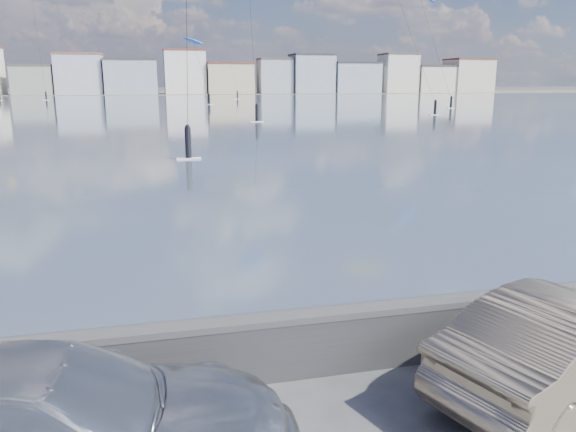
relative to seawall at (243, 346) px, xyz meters
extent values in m
cube|color=#394A5C|center=(0.00, 88.80, -0.58)|extent=(500.00, 177.00, 0.00)
cube|color=#4C473D|center=(0.00, 197.30, -0.57)|extent=(500.00, 60.00, 0.00)
cube|color=#28282B|center=(0.00, 0.00, -0.13)|extent=(400.00, 0.35, 0.90)
cylinder|color=#28282B|center=(0.00, 0.00, 0.32)|extent=(400.00, 0.36, 0.36)
cube|color=gray|center=(-35.00, 183.30, 3.67)|extent=(12.00, 10.00, 8.50)
cube|color=#4C423D|center=(-35.00, 183.30, 8.22)|extent=(12.24, 10.20, 0.60)
cube|color=#B2B7C6|center=(-21.50, 183.30, 5.42)|extent=(14.00, 11.00, 12.00)
cube|color=brown|center=(-21.50, 183.30, 11.72)|extent=(14.28, 11.22, 0.60)
cube|color=#9EA8B7|center=(-6.00, 183.30, 4.67)|extent=(16.00, 13.00, 10.50)
cube|color=#383330|center=(-6.00, 183.30, 10.22)|extent=(16.32, 13.26, 0.60)
cube|color=white|center=(11.00, 183.30, 6.17)|extent=(13.00, 10.00, 13.50)
cube|color=brown|center=(11.00, 183.30, 13.22)|extent=(13.26, 10.20, 0.60)
cube|color=beige|center=(25.50, 183.30, 4.17)|extent=(15.00, 12.00, 9.50)
cube|color=brown|center=(25.50, 183.30, 9.22)|extent=(15.30, 12.24, 0.60)
cube|color=#9EA8B7|center=(41.00, 183.30, 4.92)|extent=(11.00, 9.00, 11.00)
cube|color=#4C423D|center=(41.00, 183.30, 10.72)|extent=(11.22, 9.18, 0.60)
cube|color=#9EA8B7|center=(54.00, 183.30, 5.67)|extent=(14.00, 11.00, 12.50)
cube|color=#2D2D33|center=(54.00, 183.30, 12.22)|extent=(14.28, 11.22, 0.60)
cube|color=#9EA8B7|center=(69.50, 183.30, 4.42)|extent=(16.00, 12.00, 10.00)
cube|color=#2D2D33|center=(69.50, 183.30, 9.72)|extent=(16.32, 12.24, 0.60)
cube|color=silver|center=(86.00, 183.30, 5.92)|extent=(12.00, 10.00, 13.00)
cube|color=#4C423D|center=(86.00, 183.30, 12.72)|extent=(12.24, 10.20, 0.60)
cube|color=beige|center=(99.50, 183.30, 3.92)|extent=(14.00, 11.00, 9.00)
cube|color=#383330|center=(99.50, 183.30, 8.72)|extent=(14.28, 11.22, 0.60)
cube|color=beige|center=(114.00, 183.30, 5.17)|extent=(15.00, 12.00, 11.50)
cube|color=brown|center=(114.00, 183.30, 11.22)|extent=(15.30, 12.24, 0.60)
imported|color=#ABAEB3|center=(-2.46, -1.85, 0.23)|extent=(5.72, 2.71, 1.61)
imported|color=tan|center=(4.53, -1.46, 0.19)|extent=(4.98, 3.10, 1.55)
cube|color=white|center=(10.17, 52.84, -0.53)|extent=(1.40, 0.42, 0.08)
cylinder|color=black|center=(10.17, 52.84, 0.37)|extent=(0.36, 0.36, 1.70)
sphere|color=black|center=(10.17, 52.84, 1.27)|extent=(0.28, 0.28, 0.28)
cylinder|color=black|center=(10.45, 56.74, 9.12)|extent=(0.60, 7.82, 16.82)
cube|color=white|center=(-23.41, 130.56, -0.53)|extent=(1.40, 0.42, 0.08)
cylinder|color=black|center=(-23.41, 130.56, 0.37)|extent=(0.36, 0.36, 1.70)
sphere|color=black|center=(-23.41, 130.56, 1.27)|extent=(0.28, 0.28, 0.28)
cylinder|color=black|center=(-24.78, 135.21, 13.97)|extent=(2.77, 9.33, 26.50)
ellipsoid|color=blue|center=(8.35, 111.54, 11.48)|extent=(4.92, 8.60, 2.84)
cube|color=white|center=(9.84, 98.65, -0.53)|extent=(1.40, 0.42, 0.08)
cylinder|color=black|center=(9.84, 98.65, 0.37)|extent=(0.36, 0.36, 1.70)
sphere|color=black|center=(9.84, 98.65, 1.27)|extent=(0.28, 0.28, 0.28)
cylinder|color=black|center=(9.09, 105.09, 6.10)|extent=(1.52, 12.92, 10.79)
cube|color=white|center=(34.91, 59.59, -0.53)|extent=(1.40, 0.42, 0.08)
cylinder|color=black|center=(34.91, 59.59, 0.37)|extent=(0.36, 0.36, 1.70)
sphere|color=black|center=(34.91, 59.59, 1.27)|extent=(0.28, 0.28, 0.28)
cylinder|color=black|center=(33.44, 67.59, 13.12)|extent=(2.98, 16.02, 24.82)
cube|color=white|center=(46.04, 75.17, -0.53)|extent=(1.40, 0.42, 0.08)
cylinder|color=black|center=(46.04, 75.17, 0.37)|extent=(0.36, 0.36, 1.70)
sphere|color=black|center=(46.04, 75.17, 1.27)|extent=(0.28, 0.28, 0.28)
cylinder|color=black|center=(44.68, 79.73, 10.00)|extent=(2.75, 9.15, 18.57)
cube|color=white|center=(19.64, 128.25, -0.53)|extent=(1.40, 0.42, 0.08)
cylinder|color=black|center=(19.64, 128.25, 0.37)|extent=(0.36, 0.36, 1.70)
sphere|color=black|center=(19.64, 128.25, 1.27)|extent=(0.28, 0.28, 0.28)
cylinder|color=black|center=(18.13, 135.11, 13.14)|extent=(3.05, 13.75, 24.86)
cube|color=white|center=(0.91, 24.84, -0.53)|extent=(1.40, 0.42, 0.08)
cylinder|color=black|center=(0.91, 24.84, 0.37)|extent=(0.36, 0.36, 1.70)
sphere|color=black|center=(0.91, 24.84, 1.27)|extent=(0.28, 0.28, 0.28)
cube|color=white|center=(-33.19, 131.53, -0.53)|extent=(1.40, 0.42, 0.08)
cylinder|color=black|center=(-33.19, 131.53, 0.37)|extent=(0.36, 0.36, 1.70)
camera|label=1|loc=(-1.17, -7.57, 3.83)|focal=35.00mm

